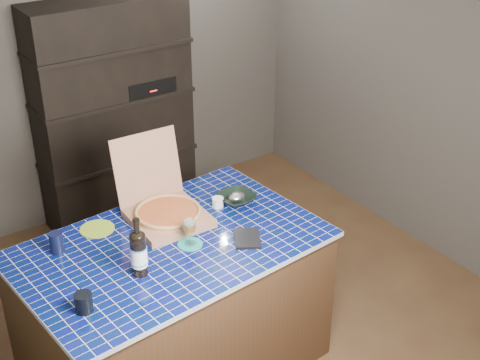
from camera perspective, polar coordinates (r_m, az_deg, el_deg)
room at (r=3.95m, az=-1.72°, el=3.12°), size 3.50×3.50×3.50m
shelving_unit at (r=5.33m, az=-10.65°, el=5.54°), size 1.20×0.41×1.80m
kitchen_island at (r=3.94m, az=-5.63°, el=-10.83°), size 1.72×1.18×0.90m
pizza_box at (r=3.85m, az=-6.34°, el=-2.56°), size 0.43×0.51×0.45m
mead_bottle at (r=3.39m, az=-8.64°, el=-6.15°), size 0.09×0.09×0.33m
teal_trivet at (r=3.65m, az=-4.27°, el=-5.49°), size 0.14×0.14×0.01m
wine_glass at (r=3.59m, az=-4.34°, el=-3.97°), size 0.07×0.07×0.17m
tumbler at (r=3.26m, az=-13.20°, el=-10.14°), size 0.09×0.09×0.10m
dvd_case at (r=3.68m, az=0.61°, el=-5.00°), size 0.22×0.24×0.02m
bowl at (r=4.02m, az=-0.30°, el=-1.58°), size 0.23×0.23×0.05m
foil_contents at (r=4.01m, az=-0.30°, el=-1.42°), size 0.11×0.09×0.05m
white_jar at (r=3.97m, az=-1.91°, el=-1.91°), size 0.07×0.07×0.06m
navy_cup at (r=3.69m, az=-15.39°, el=-5.16°), size 0.07×0.07×0.12m
green_trivet at (r=3.86m, az=-12.10°, el=-4.10°), size 0.20×0.20×0.01m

